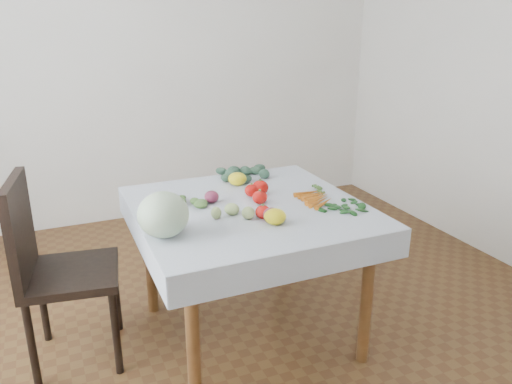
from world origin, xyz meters
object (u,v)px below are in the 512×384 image
chair (50,260)px  heirloom_back (237,179)px  table (249,224)px  cabbage (163,215)px  carrot_bunch (316,198)px

chair → heirloom_back: size_ratio=9.22×
table → chair: size_ratio=1.03×
chair → table: bearing=-10.5°
table → chair: (-0.96, 0.18, -0.10)m
table → cabbage: 0.56m
carrot_bunch → heirloom_back: bearing=125.9°
table → chair: chair is taller
table → cabbage: bearing=-157.4°
table → heirloom_back: bearing=78.6°
table → carrot_bunch: size_ratio=4.09×
cabbage → carrot_bunch: cabbage is taller
cabbage → carrot_bunch: bearing=9.4°
cabbage → carrot_bunch: (0.83, 0.14, -0.09)m
table → heirloom_back: (0.07, 0.33, 0.14)m
heirloom_back → chair: bearing=-171.6°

